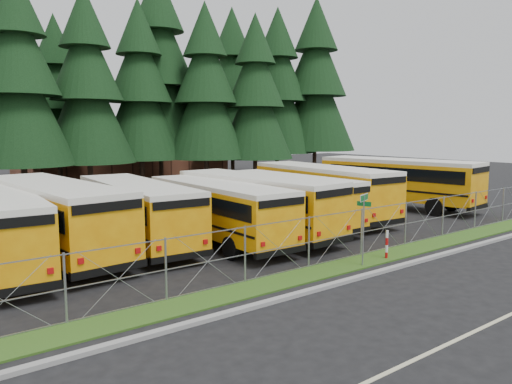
% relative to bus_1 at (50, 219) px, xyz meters
% --- Properties ---
extents(ground, '(120.00, 120.00, 0.00)m').
position_rel_bus_1_xyz_m(ground, '(11.19, -6.87, -1.55)').
color(ground, black).
rests_on(ground, ground).
extents(curb, '(50.00, 0.25, 0.12)m').
position_rel_bus_1_xyz_m(curb, '(11.19, -9.97, -1.49)').
color(curb, gray).
rests_on(curb, ground).
extents(grass_verge, '(50.00, 1.40, 0.06)m').
position_rel_bus_1_xyz_m(grass_verge, '(11.19, -8.57, -1.52)').
color(grass_verge, '#254B15').
rests_on(grass_verge, ground).
extents(chainlink_fence, '(44.00, 0.10, 2.00)m').
position_rel_bus_1_xyz_m(chainlink_fence, '(11.19, -7.87, -0.55)').
color(chainlink_fence, gray).
rests_on(chainlink_fence, ground).
extents(brick_building, '(22.00, 10.00, 6.00)m').
position_rel_bus_1_xyz_m(brick_building, '(17.19, 33.13, 1.45)').
color(brick_building, brown).
rests_on(brick_building, ground).
extents(bus_1, '(3.64, 12.00, 3.10)m').
position_rel_bus_1_xyz_m(bus_1, '(0.00, 0.00, 0.00)').
color(bus_1, orange).
rests_on(bus_1, ground).
extents(bus_2, '(3.36, 11.16, 2.89)m').
position_rel_bus_1_xyz_m(bus_2, '(3.57, -0.23, -0.11)').
color(bus_2, orange).
rests_on(bus_2, ground).
extents(bus_3, '(2.80, 10.80, 2.81)m').
position_rel_bus_1_xyz_m(bus_3, '(6.74, -2.02, -0.14)').
color(bus_3, orange).
rests_on(bus_3, ground).
extents(bus_4, '(3.52, 11.54, 2.98)m').
position_rel_bus_1_xyz_m(bus_4, '(9.06, -1.80, -0.06)').
color(bus_4, orange).
rests_on(bus_4, ground).
extents(bus_5, '(2.60, 10.62, 2.78)m').
position_rel_bus_1_xyz_m(bus_5, '(11.78, -1.18, -0.16)').
color(bus_5, orange).
rests_on(bus_5, ground).
extents(bus_6, '(3.70, 11.92, 3.08)m').
position_rel_bus_1_xyz_m(bus_6, '(15.04, -0.42, -0.01)').
color(bus_6, orange).
rests_on(bus_6, ground).
extents(bus_east, '(4.69, 12.66, 3.24)m').
position_rel_bus_1_xyz_m(bus_east, '(21.81, -0.59, 0.07)').
color(bus_east, orange).
rests_on(bus_east, ground).
extents(street_sign, '(0.79, 0.52, 2.81)m').
position_rel_bus_1_xyz_m(street_sign, '(8.97, -8.99, 0.48)').
color(street_sign, gray).
rests_on(street_sign, ground).
extents(striped_bollard, '(0.11, 0.11, 1.20)m').
position_rel_bus_1_xyz_m(striped_bollard, '(10.55, -8.89, -0.95)').
color(striped_bollard, '#B20C0C').
rests_on(striped_bollard, ground).
extents(conifer_3, '(7.68, 7.68, 16.98)m').
position_rel_bus_1_xyz_m(conifer_3, '(3.33, 18.83, 6.94)').
color(conifer_3, black).
rests_on(conifer_3, ground).
extents(conifer_4, '(7.50, 7.50, 16.59)m').
position_rel_bus_1_xyz_m(conifer_4, '(8.59, 19.62, 6.74)').
color(conifer_4, black).
rests_on(conifer_4, ground).
extents(conifer_5, '(7.55, 7.55, 16.69)m').
position_rel_bus_1_xyz_m(conifer_5, '(13.93, 21.23, 6.79)').
color(conifer_5, black).
rests_on(conifer_5, ground).
extents(conifer_6, '(7.55, 7.55, 16.70)m').
position_rel_bus_1_xyz_m(conifer_6, '(19.20, 18.55, 6.80)').
color(conifer_6, black).
rests_on(conifer_6, ground).
extents(conifer_7, '(7.24, 7.24, 16.02)m').
position_rel_bus_1_xyz_m(conifer_7, '(23.76, 16.98, 6.46)').
color(conifer_7, black).
rests_on(conifer_7, ground).
extents(conifer_8, '(8.08, 8.08, 17.87)m').
position_rel_bus_1_xyz_m(conifer_8, '(29.14, 20.09, 7.39)').
color(conifer_8, black).
rests_on(conifer_8, ground).
extents(conifer_9, '(8.71, 8.71, 19.27)m').
position_rel_bus_1_xyz_m(conifer_9, '(33.31, 18.59, 8.09)').
color(conifer_9, black).
rests_on(conifer_9, ground).
extents(conifer_11, '(6.94, 6.94, 15.34)m').
position_rel_bus_1_xyz_m(conifer_11, '(7.95, 25.67, 6.12)').
color(conifer_11, black).
rests_on(conifer_11, ground).
extents(conifer_12, '(9.23, 9.23, 20.42)m').
position_rel_bus_1_xyz_m(conifer_12, '(16.88, 23.24, 8.66)').
color(conifer_12, black).
rests_on(conifer_12, ground).
extents(conifer_13, '(8.39, 8.39, 18.54)m').
position_rel_bus_1_xyz_m(conifer_13, '(27.00, 25.40, 7.72)').
color(conifer_13, black).
rests_on(conifer_13, ground).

